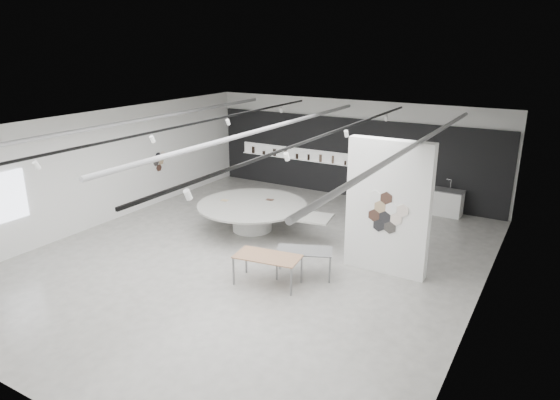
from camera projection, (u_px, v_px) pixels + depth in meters
The scene contains 7 objects.
room at pixel (251, 187), 13.79m from camera, with size 12.02×14.02×3.82m.
back_wall_display at pixel (349, 158), 19.64m from camera, with size 11.80×0.27×3.10m.
partition_column at pixel (388, 208), 12.96m from camera, with size 2.20×0.38×3.60m.
display_island at pixel (254, 213), 16.23m from camera, with size 4.95×4.11×0.91m.
sample_table_wood at pixel (268, 258), 12.58m from camera, with size 1.75×1.06×0.77m.
sample_table_stone at pixel (304, 252), 13.01m from camera, with size 1.61×1.23×0.74m.
kitchen_counter at pixel (439, 201), 17.84m from camera, with size 1.66×0.70×1.28m.
Camera 1 is at (7.30, -11.01, 5.95)m, focal length 32.00 mm.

